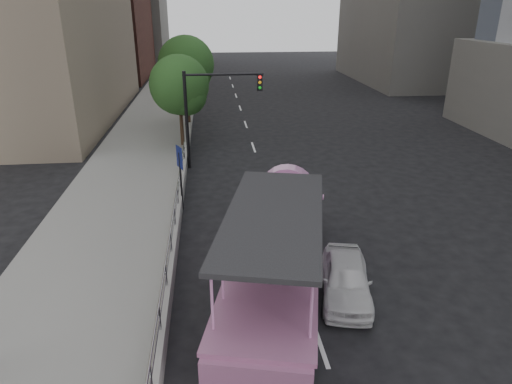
{
  "coord_description": "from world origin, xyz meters",
  "views": [
    {
      "loc": [
        -1.66,
        -11.59,
        8.26
      ],
      "look_at": [
        -0.15,
        3.15,
        2.21
      ],
      "focal_mm": 32.0,
      "sensor_mm": 36.0,
      "label": 1
    }
  ],
  "objects_px": {
    "duck_boat": "(277,256)",
    "car": "(346,278)",
    "traffic_signal": "(209,104)",
    "parking_sign": "(180,171)",
    "street_tree_far": "(188,66)",
    "street_tree_near": "(181,87)"
  },
  "relations": [
    {
      "from": "duck_boat",
      "to": "traffic_signal",
      "type": "relative_size",
      "value": 1.94
    },
    {
      "from": "car",
      "to": "street_tree_near",
      "type": "height_order",
      "value": "street_tree_near"
    },
    {
      "from": "car",
      "to": "street_tree_far",
      "type": "distance_m",
      "value": 22.99
    },
    {
      "from": "parking_sign",
      "to": "street_tree_near",
      "type": "height_order",
      "value": "street_tree_near"
    },
    {
      "from": "street_tree_far",
      "to": "parking_sign",
      "type": "bearing_deg",
      "value": -89.6
    },
    {
      "from": "car",
      "to": "street_tree_near",
      "type": "distance_m",
      "value": 17.28
    },
    {
      "from": "car",
      "to": "traffic_signal",
      "type": "distance_m",
      "value": 13.54
    },
    {
      "from": "car",
      "to": "parking_sign",
      "type": "relative_size",
      "value": 1.25
    },
    {
      "from": "parking_sign",
      "to": "street_tree_far",
      "type": "xyz_separation_m",
      "value": [
        -0.1,
        15.08,
        2.51
      ]
    },
    {
      "from": "traffic_signal",
      "to": "duck_boat",
      "type": "bearing_deg",
      "value": -80.98
    },
    {
      "from": "car",
      "to": "traffic_signal",
      "type": "bearing_deg",
      "value": 119.8
    },
    {
      "from": "street_tree_near",
      "to": "street_tree_far",
      "type": "bearing_deg",
      "value": 88.09
    },
    {
      "from": "car",
      "to": "street_tree_near",
      "type": "relative_size",
      "value": 0.63
    },
    {
      "from": "street_tree_near",
      "to": "street_tree_far",
      "type": "relative_size",
      "value": 0.89
    },
    {
      "from": "parking_sign",
      "to": "traffic_signal",
      "type": "relative_size",
      "value": 0.55
    },
    {
      "from": "traffic_signal",
      "to": "street_tree_near",
      "type": "distance_m",
      "value": 3.8
    },
    {
      "from": "car",
      "to": "parking_sign",
      "type": "bearing_deg",
      "value": 139.41
    },
    {
      "from": "duck_boat",
      "to": "street_tree_far",
      "type": "xyz_separation_m",
      "value": [
        -3.32,
        21.52,
        3.1
      ]
    },
    {
      "from": "parking_sign",
      "to": "traffic_signal",
      "type": "height_order",
      "value": "traffic_signal"
    },
    {
      "from": "traffic_signal",
      "to": "street_tree_far",
      "type": "bearing_deg",
      "value": 98.43
    },
    {
      "from": "duck_boat",
      "to": "car",
      "type": "bearing_deg",
      "value": -14.56
    },
    {
      "from": "traffic_signal",
      "to": "parking_sign",
      "type": "bearing_deg",
      "value": -102.88
    }
  ]
}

